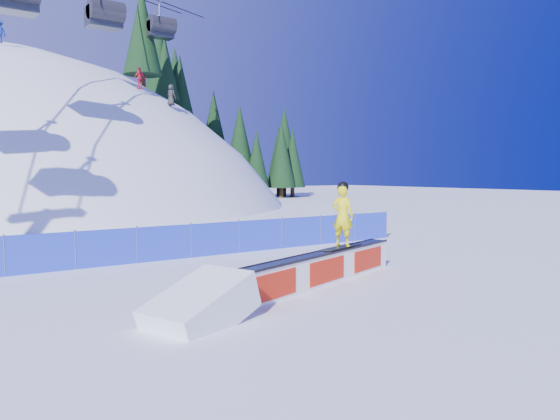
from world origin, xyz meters
TOP-DOWN VIEW (x-y plane):
  - ground at (0.00, 0.00)m, footprint 160.00×160.00m
  - treeline at (24.10, 41.28)m, footprint 24.86×13.07m
  - safety_fence at (0.00, 4.50)m, footprint 22.05×0.05m
  - rail_box at (1.65, -1.78)m, footprint 7.14×2.77m
  - snow_ramp at (-2.71, -3.20)m, footprint 2.57×2.03m
  - snowboarder at (2.82, -1.40)m, footprint 1.82×0.87m
  - distant_skiers at (2.80, 29.28)m, footprint 16.48×6.31m

SIDE VIEW (x-z plane):
  - ground at x=0.00m, z-range 0.00..0.00m
  - snow_ramp at x=-2.71m, z-range -0.70..0.70m
  - rail_box at x=1.65m, z-range -0.01..0.88m
  - safety_fence at x=0.00m, z-range -0.05..1.25m
  - snowboarder at x=2.82m, z-range 0.87..2.76m
  - treeline at x=24.10m, z-range -1.00..19.98m
  - distant_skiers at x=2.80m, z-range 8.26..14.23m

